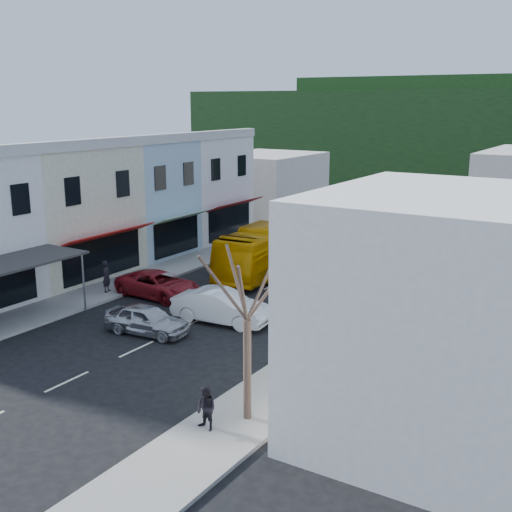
{
  "coord_description": "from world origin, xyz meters",
  "views": [
    {
      "loc": [
        18.64,
        -23.79,
        10.74
      ],
      "look_at": [
        0.0,
        6.0,
        2.2
      ],
      "focal_mm": 45.0,
      "sensor_mm": 36.0,
      "label": 1
    }
  ],
  "objects": [
    {
      "name": "car_black_far",
      "position": [
        -3.21,
        19.23,
        0.7
      ],
      "size": [
        4.42,
        1.86,
        1.4
      ],
      "primitive_type": "imported",
      "rotation": [
        0.0,
        0.0,
        1.58
      ],
      "color": "black",
      "rests_on": "ground"
    },
    {
      "name": "right_building",
      "position": [
        13.5,
        -4.0,
        4.0
      ],
      "size": [
        8.0,
        9.0,
        8.0
      ],
      "primitive_type": "cube",
      "color": "silver",
      "rests_on": "ground"
    },
    {
      "name": "hillside",
      "position": [
        -1.45,
        65.09,
        6.73
      ],
      "size": [
        80.0,
        26.0,
        14.0
      ],
      "color": "black",
      "rests_on": "ground"
    },
    {
      "name": "ground",
      "position": [
        0.0,
        0.0,
        0.0
      ],
      "size": [
        120.0,
        120.0,
        0.0
      ],
      "primitive_type": "plane",
      "color": "black",
      "rests_on": "ground"
    },
    {
      "name": "street_tree",
      "position": [
        7.74,
        -6.93,
        3.68
      ],
      "size": [
        3.1,
        3.1,
        7.37
      ],
      "primitive_type": null,
      "rotation": [
        0.0,
        0.0,
        -0.17
      ],
      "color": "#382920",
      "rests_on": "ground"
    },
    {
      "name": "distant_block_left",
      "position": [
        -12.0,
        27.0,
        3.0
      ],
      "size": [
        8.0,
        10.0,
        6.0
      ],
      "primitive_type": "cube",
      "color": "#B7B2A8",
      "rests_on": "ground"
    },
    {
      "name": "car_black_near",
      "position": [
        1.86,
        11.61,
        0.7
      ],
      "size": [
        4.5,
        1.85,
        1.4
      ],
      "primitive_type": "imported",
      "rotation": [
        0.0,
        0.0,
        1.57
      ],
      "color": "black",
      "rests_on": "ground"
    },
    {
      "name": "traffic_signal",
      "position": [
        6.6,
        30.21,
        2.5
      ],
      "size": [
        1.22,
        1.36,
        5.0
      ],
      "primitive_type": null,
      "rotation": [
        0.0,
        0.0,
        2.74
      ],
      "color": "black",
      "rests_on": "ground"
    },
    {
      "name": "shopfront_row",
      "position": [
        -12.49,
        5.0,
        4.0
      ],
      "size": [
        8.25,
        30.0,
        8.0
      ],
      "color": "silver",
      "rests_on": "ground"
    },
    {
      "name": "car_silver",
      "position": [
        -0.9,
        -2.27,
        0.7
      ],
      "size": [
        4.58,
        2.3,
        1.4
      ],
      "primitive_type": "imported",
      "rotation": [
        0.0,
        0.0,
        1.69
      ],
      "color": "#B3B3B8",
      "rests_on": "ground"
    },
    {
      "name": "bus",
      "position": [
        -1.7,
        10.93,
        1.55
      ],
      "size": [
        3.28,
        11.74,
        3.1
      ],
      "primitive_type": "imported",
      "rotation": [
        0.0,
        0.0,
        0.07
      ],
      "color": "#E19401",
      "rests_on": "ground"
    },
    {
      "name": "pedestrian_left",
      "position": [
        -7.1,
        1.39,
        1.0
      ],
      "size": [
        0.57,
        0.7,
        1.7
      ],
      "primitive_type": "imported",
      "rotation": [
        0.0,
        0.0,
        1.89
      ],
      "color": "black",
      "rests_on": "sidewalk_left"
    },
    {
      "name": "car_navy_far",
      "position": [
        3.84,
        24.84,
        0.7
      ],
      "size": [
        4.6,
        2.09,
        1.4
      ],
      "primitive_type": "imported",
      "rotation": [
        0.0,
        0.0,
        1.51
      ],
      "color": "black",
      "rests_on": "ground"
    },
    {
      "name": "sidewalk_left",
      "position": [
        -7.5,
        10.0,
        0.07
      ],
      "size": [
        3.0,
        52.0,
        0.15
      ],
      "primitive_type": "cube",
      "color": "gray",
      "rests_on": "ground"
    },
    {
      "name": "direction_sign",
      "position": [
        5.93,
        -1.75,
        1.81
      ],
      "size": [
        0.4,
        1.65,
        3.62
      ],
      "primitive_type": null,
      "rotation": [
        0.0,
        0.0,
        0.07
      ],
      "color": "#075814",
      "rests_on": "ground"
    },
    {
      "name": "car_red",
      "position": [
        -4.26,
        2.53,
        0.7
      ],
      "size": [
        4.66,
        2.06,
        1.4
      ],
      "primitive_type": "imported",
      "rotation": [
        0.0,
        0.0,
        1.54
      ],
      "color": "maroon",
      "rests_on": "ground"
    },
    {
      "name": "car_white",
      "position": [
        1.18,
        0.91,
        0.7
      ],
      "size": [
        4.57,
        2.27,
        1.4
      ],
      "primitive_type": "imported",
      "rotation": [
        0.0,
        0.0,
        1.68
      ],
      "color": "white",
      "rests_on": "ground"
    },
    {
      "name": "sidewalk_right",
      "position": [
        7.5,
        10.0,
        0.07
      ],
      "size": [
        3.0,
        52.0,
        0.15
      ],
      "primitive_type": "cube",
      "color": "gray",
      "rests_on": "ground"
    },
    {
      "name": "pedestrian_right",
      "position": [
        7.03,
        -8.33,
        1.0
      ],
      "size": [
        0.76,
        0.54,
        1.7
      ],
      "primitive_type": "imported",
      "rotation": [
        0.0,
        0.0,
        -0.15
      ],
      "color": "black",
      "rests_on": "sidewalk_right"
    }
  ]
}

